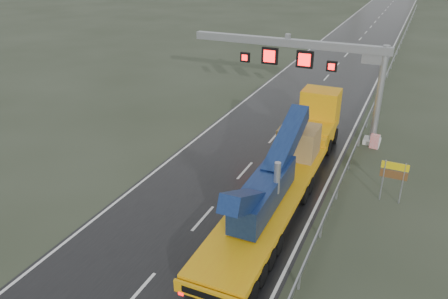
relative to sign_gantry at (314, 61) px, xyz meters
The scene contains 7 objects.
ground 18.96m from the sign_gantry, 96.67° to the right, with size 400.00×400.00×0.00m, color #2A3122.
road 22.81m from the sign_gantry, 95.46° to the left, with size 11.00×200.00×0.02m, color black.
guardrail 13.57m from the sign_gantry, 71.60° to the left, with size 0.20×140.00×1.40m, color gray, non-canonical shape.
sign_gantry is the anchor object (origin of this frame).
heavy_haul_truck 9.03m from the sign_gantry, 82.92° to the right, with size 3.12×19.99×4.69m.
exit_sign_pair 11.18m from the sign_gantry, 49.64° to the right, with size 1.46×0.08×2.51m.
striped_barrier 7.23m from the sign_gantry, ahead, with size 0.62×0.33×1.05m, color red.
Camera 1 is at (9.14, -13.35, 13.33)m, focal length 35.00 mm.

